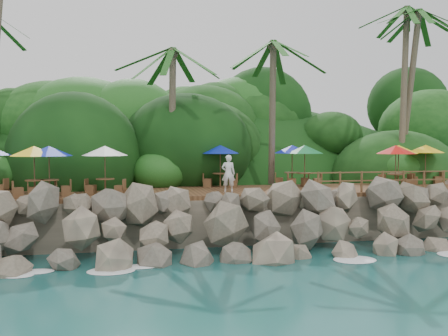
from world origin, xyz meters
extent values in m
plane|color=#19514F|center=(0.00, 0.00, 0.00)|extent=(140.00, 140.00, 0.00)
cube|color=gray|center=(0.00, 16.00, 1.05)|extent=(32.00, 25.20, 2.10)
ellipsoid|color=#143811|center=(0.00, 23.50, 0.00)|extent=(44.80, 28.00, 15.40)
cube|color=brown|center=(0.00, 6.00, 2.20)|extent=(26.00, 5.00, 0.20)
ellipsoid|color=white|center=(-9.00, 0.30, 0.03)|extent=(1.20, 0.80, 0.06)
ellipsoid|color=white|center=(-6.00, 0.30, 0.03)|extent=(1.20, 0.80, 0.06)
ellipsoid|color=white|center=(-3.00, 0.30, 0.03)|extent=(1.20, 0.80, 0.06)
ellipsoid|color=white|center=(0.00, 0.30, 0.03)|extent=(1.20, 0.80, 0.06)
ellipsoid|color=white|center=(3.00, 0.30, 0.03)|extent=(1.20, 0.80, 0.06)
ellipsoid|color=white|center=(6.00, 0.30, 0.03)|extent=(1.20, 0.80, 0.06)
cylinder|color=brown|center=(-2.27, 8.77, 5.96)|extent=(0.57, 0.65, 7.33)
ellipsoid|color=#23601E|center=(-2.27, 8.77, 9.63)|extent=(6.00, 6.00, 2.40)
cylinder|color=brown|center=(3.29, 8.61, 6.23)|extent=(0.54, 1.07, 7.87)
ellipsoid|color=#23601E|center=(3.29, 8.61, 10.16)|extent=(6.00, 6.00, 2.40)
cylinder|color=brown|center=(11.35, 8.65, 7.51)|extent=(1.36, 1.57, 10.37)
ellipsoid|color=#23601E|center=(11.35, 8.65, 12.71)|extent=(6.00, 6.00, 2.40)
cylinder|color=brown|center=(11.87, 8.91, 7.33)|extent=(1.07, 1.35, 10.05)
ellipsoid|color=#23601E|center=(11.87, 8.91, 12.37)|extent=(6.00, 6.00, 2.40)
cylinder|color=brown|center=(-8.10, 8.21, 3.50)|extent=(0.16, 0.16, 2.40)
cylinder|color=brown|center=(-5.30, 8.21, 3.50)|extent=(0.16, 0.16, 2.40)
cylinder|color=brown|center=(-8.10, 11.01, 3.50)|extent=(0.16, 0.16, 2.40)
cylinder|color=brown|center=(-5.30, 11.01, 3.50)|extent=(0.16, 0.16, 2.40)
cone|color=brown|center=(-6.70, 9.61, 5.80)|extent=(4.79, 4.79, 2.20)
cylinder|color=brown|center=(9.34, 5.70, 2.66)|extent=(0.08, 0.08, 0.72)
cylinder|color=brown|center=(9.34, 5.70, 3.03)|extent=(0.82, 0.82, 0.05)
cylinder|color=brown|center=(9.34, 5.70, 3.38)|extent=(0.05, 0.05, 2.15)
cone|color=yellow|center=(9.34, 5.70, 4.30)|extent=(2.05, 2.05, 0.44)
cube|color=brown|center=(8.66, 5.64, 2.52)|extent=(0.44, 0.44, 0.45)
cube|color=brown|center=(10.02, 5.75, 2.52)|extent=(0.44, 0.44, 0.45)
cylinder|color=brown|center=(-8.11, 4.64, 2.66)|extent=(0.08, 0.08, 0.72)
cylinder|color=brown|center=(-8.11, 4.64, 3.03)|extent=(0.82, 0.82, 0.05)
cylinder|color=brown|center=(-8.11, 4.64, 3.38)|extent=(0.05, 0.05, 2.15)
cone|color=#0D1FB4|center=(-8.11, 4.64, 4.30)|extent=(2.05, 2.05, 0.44)
cube|color=brown|center=(-8.79, 4.52, 2.52)|extent=(0.47, 0.47, 0.45)
cube|color=brown|center=(-7.44, 4.75, 2.52)|extent=(0.47, 0.47, 0.45)
cylinder|color=brown|center=(11.80, 7.02, 2.66)|extent=(0.08, 0.08, 0.72)
cylinder|color=brown|center=(11.80, 7.02, 3.03)|extent=(0.82, 0.82, 0.05)
cylinder|color=brown|center=(11.80, 7.02, 3.38)|extent=(0.05, 0.05, 2.15)
cone|color=yellow|center=(11.80, 7.02, 4.30)|extent=(2.05, 2.05, 0.44)
cube|color=brown|center=(11.13, 7.16, 2.52)|extent=(0.49, 0.49, 0.45)
cube|color=brown|center=(12.47, 6.88, 2.52)|extent=(0.49, 0.49, 0.45)
cylinder|color=brown|center=(-8.72, 4.55, 2.66)|extent=(0.08, 0.08, 0.72)
cylinder|color=brown|center=(-8.72, 4.55, 3.03)|extent=(0.82, 0.82, 0.05)
cylinder|color=brown|center=(-8.72, 4.55, 3.38)|extent=(0.05, 0.05, 2.15)
cone|color=yellow|center=(-8.72, 4.55, 4.30)|extent=(2.05, 2.05, 0.44)
cube|color=brown|center=(-9.37, 4.34, 2.52)|extent=(0.51, 0.51, 0.45)
cube|color=brown|center=(-8.06, 4.75, 2.52)|extent=(0.51, 0.51, 0.45)
cube|color=brown|center=(-10.36, 6.05, 2.52)|extent=(0.54, 0.54, 0.45)
cylinder|color=brown|center=(0.13, 7.60, 2.66)|extent=(0.08, 0.08, 0.72)
cylinder|color=brown|center=(0.13, 7.60, 3.03)|extent=(0.82, 0.82, 0.05)
cylinder|color=brown|center=(0.13, 7.60, 3.38)|extent=(0.05, 0.05, 2.15)
cone|color=#0D22AC|center=(0.13, 7.60, 4.30)|extent=(2.05, 2.05, 0.44)
cube|color=brown|center=(-0.51, 7.84, 2.52)|extent=(0.53, 0.53, 0.45)
cube|color=brown|center=(0.77, 7.36, 2.52)|extent=(0.53, 0.53, 0.45)
cylinder|color=brown|center=(4.56, 6.89, 2.66)|extent=(0.08, 0.08, 0.72)
cylinder|color=brown|center=(4.56, 6.89, 3.03)|extent=(0.82, 0.82, 0.05)
cylinder|color=brown|center=(4.56, 6.89, 3.38)|extent=(0.05, 0.05, 2.15)
cone|color=#0B692E|center=(4.56, 6.89, 4.30)|extent=(2.05, 2.05, 0.44)
cube|color=brown|center=(3.89, 7.01, 2.52)|extent=(0.48, 0.48, 0.45)
cube|color=brown|center=(5.24, 6.76, 2.52)|extent=(0.48, 0.48, 0.45)
cylinder|color=brown|center=(-5.73, 4.74, 2.66)|extent=(0.08, 0.08, 0.72)
cylinder|color=brown|center=(-5.73, 4.74, 3.03)|extent=(0.82, 0.82, 0.05)
cylinder|color=brown|center=(-5.73, 4.74, 3.38)|extent=(0.05, 0.05, 2.15)
cone|color=white|center=(-5.73, 4.74, 4.30)|extent=(2.05, 2.05, 0.44)
cube|color=brown|center=(-6.37, 4.96, 2.52)|extent=(0.52, 0.52, 0.45)
cube|color=brown|center=(-5.08, 4.51, 2.52)|extent=(0.52, 0.52, 0.45)
cylinder|color=brown|center=(8.84, 5.12, 2.66)|extent=(0.08, 0.08, 0.72)
cylinder|color=brown|center=(8.84, 5.12, 3.03)|extent=(0.82, 0.82, 0.05)
cylinder|color=brown|center=(8.84, 5.12, 3.38)|extent=(0.05, 0.05, 2.15)
cone|color=red|center=(8.84, 5.12, 4.30)|extent=(2.05, 2.05, 0.44)
cube|color=brown|center=(8.16, 5.05, 2.52)|extent=(0.45, 0.45, 0.45)
cube|color=brown|center=(9.52, 5.18, 2.52)|extent=(0.45, 0.45, 0.45)
cylinder|color=brown|center=(4.08, 7.50, 2.66)|extent=(0.08, 0.08, 0.72)
cylinder|color=brown|center=(4.08, 7.50, 3.03)|extent=(0.82, 0.82, 0.05)
cylinder|color=brown|center=(4.08, 7.50, 3.38)|extent=(0.05, 0.05, 2.15)
cone|color=#0C19A6|center=(4.08, 7.50, 4.30)|extent=(2.05, 2.05, 0.44)
cube|color=brown|center=(3.43, 7.72, 2.52)|extent=(0.52, 0.52, 0.45)
cube|color=brown|center=(4.73, 7.28, 2.52)|extent=(0.52, 0.52, 0.45)
cylinder|color=brown|center=(4.02, 3.65, 2.80)|extent=(0.10, 0.10, 1.00)
cylinder|color=brown|center=(5.12, 3.65, 2.80)|extent=(0.10, 0.10, 1.00)
cylinder|color=brown|center=(6.22, 3.65, 2.80)|extent=(0.10, 0.10, 1.00)
cylinder|color=brown|center=(7.32, 3.65, 2.80)|extent=(0.10, 0.10, 1.00)
cylinder|color=brown|center=(8.42, 3.65, 2.80)|extent=(0.10, 0.10, 1.00)
cylinder|color=brown|center=(9.52, 3.65, 2.80)|extent=(0.10, 0.10, 1.00)
cylinder|color=brown|center=(10.62, 3.65, 2.80)|extent=(0.10, 0.10, 1.00)
cube|color=brown|center=(7.87, 3.65, 3.25)|extent=(8.30, 0.06, 0.06)
cube|color=brown|center=(7.87, 3.65, 2.85)|extent=(8.30, 0.06, 0.06)
imported|color=white|center=(-0.01, 4.92, 3.19)|extent=(0.73, 0.56, 1.79)
camera|label=1|loc=(-5.11, -18.78, 4.73)|focal=40.95mm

